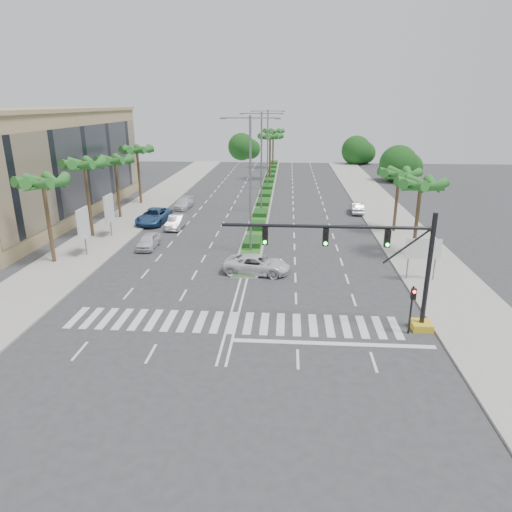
% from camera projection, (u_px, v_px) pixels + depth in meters
% --- Properties ---
extents(ground, '(160.00, 160.00, 0.00)m').
position_uv_depth(ground, '(232.00, 323.00, 28.39)').
color(ground, '#333335').
rests_on(ground, ground).
extents(footpath_right, '(6.00, 120.00, 0.15)m').
position_uv_depth(footpath_right, '(405.00, 237.00, 46.24)').
color(footpath_right, gray).
rests_on(footpath_right, ground).
extents(footpath_left, '(6.00, 120.00, 0.15)m').
position_uv_depth(footpath_left, '(113.00, 231.00, 48.28)').
color(footpath_left, gray).
rests_on(footpath_left, ground).
extents(median, '(2.20, 75.00, 0.20)m').
position_uv_depth(median, '(267.00, 190.00, 70.88)').
color(median, gray).
rests_on(median, ground).
extents(median_grass, '(1.80, 75.00, 0.04)m').
position_uv_depth(median_grass, '(267.00, 189.00, 70.84)').
color(median_grass, '#2D581E').
rests_on(median_grass, median).
extents(building, '(12.00, 36.00, 12.00)m').
position_uv_depth(building, '(36.00, 166.00, 52.78)').
color(building, tan).
rests_on(building, ground).
extents(signal_gantry, '(12.60, 1.20, 7.20)m').
position_uv_depth(signal_gantry, '(389.00, 275.00, 26.66)').
color(signal_gantry, gold).
rests_on(signal_gantry, ground).
extents(pedestrian_signal, '(0.28, 0.36, 3.00)m').
position_uv_depth(pedestrian_signal, '(412.00, 302.00, 26.38)').
color(pedestrian_signal, black).
rests_on(pedestrian_signal, ground).
extents(direction_sign, '(2.70, 0.11, 3.40)m').
position_uv_depth(direction_sign, '(423.00, 251.00, 34.25)').
color(direction_sign, slate).
rests_on(direction_sign, ground).
extents(billboard_near, '(0.18, 2.10, 4.35)m').
position_uv_depth(billboard_near, '(83.00, 224.00, 39.75)').
color(billboard_near, slate).
rests_on(billboard_near, ground).
extents(billboard_far, '(0.18, 2.10, 4.35)m').
position_uv_depth(billboard_far, '(109.00, 209.00, 45.42)').
color(billboard_far, slate).
rests_on(billboard_far, ground).
extents(palm_left_near, '(4.57, 4.68, 7.55)m').
position_uv_depth(palm_left_near, '(43.00, 185.00, 36.80)').
color(palm_left_near, brown).
rests_on(palm_left_near, ground).
extents(palm_left_mid, '(4.57, 4.68, 7.95)m').
position_uv_depth(palm_left_mid, '(85.00, 167.00, 44.24)').
color(palm_left_mid, brown).
rests_on(palm_left_mid, ground).
extents(palm_left_far, '(4.57, 4.68, 7.35)m').
position_uv_depth(palm_left_far, '(115.00, 163.00, 51.99)').
color(palm_left_far, brown).
rests_on(palm_left_far, ground).
extents(palm_left_end, '(4.57, 4.68, 7.75)m').
position_uv_depth(palm_left_end, '(137.00, 152.00, 59.42)').
color(palm_left_end, brown).
rests_on(palm_left_end, ground).
extents(palm_right_near, '(4.57, 4.68, 7.05)m').
position_uv_depth(palm_right_near, '(421.00, 187.00, 38.66)').
color(palm_right_near, brown).
rests_on(palm_right_near, ground).
extents(palm_right_far, '(4.57, 4.68, 6.75)m').
position_uv_depth(palm_right_far, '(399.00, 176.00, 46.31)').
color(palm_right_far, brown).
rests_on(palm_right_far, ground).
extents(palm_median_a, '(4.57, 4.68, 8.05)m').
position_uv_depth(palm_median_a, '(270.00, 138.00, 78.07)').
color(palm_median_a, brown).
rests_on(palm_median_a, ground).
extents(palm_median_b, '(4.57, 4.68, 8.05)m').
position_uv_depth(palm_median_b, '(273.00, 133.00, 92.24)').
color(palm_median_b, brown).
rests_on(palm_median_b, ground).
extents(streetlight_near, '(5.10, 0.25, 12.00)m').
position_uv_depth(streetlight_near, '(250.00, 178.00, 39.44)').
color(streetlight_near, slate).
rests_on(streetlight_near, ground).
extents(streetlight_mid, '(5.10, 0.25, 12.00)m').
position_uv_depth(streetlight_mid, '(261.00, 157.00, 54.56)').
color(streetlight_mid, slate).
rests_on(streetlight_mid, ground).
extents(streetlight_far, '(5.10, 0.25, 12.00)m').
position_uv_depth(streetlight_far, '(268.00, 145.00, 69.68)').
color(streetlight_far, slate).
rests_on(streetlight_far, ground).
extents(car_parked_a, '(1.60, 3.98, 1.35)m').
position_uv_depth(car_parked_a, '(148.00, 241.00, 42.75)').
color(car_parked_a, silver).
rests_on(car_parked_a, ground).
extents(car_parked_b, '(1.65, 4.34, 1.41)m').
position_uv_depth(car_parked_b, '(176.00, 222.00, 49.48)').
color(car_parked_b, '#B1B1B6').
rests_on(car_parked_b, ground).
extents(car_parked_c, '(3.19, 6.15, 1.65)m').
position_uv_depth(car_parked_c, '(154.00, 216.00, 51.45)').
color(car_parked_c, '#294D7E').
rests_on(car_parked_c, ground).
extents(car_parked_d, '(2.11, 4.51, 1.27)m').
position_uv_depth(car_parked_d, '(184.00, 203.00, 58.83)').
color(car_parked_d, silver).
rests_on(car_parked_d, ground).
extents(car_crossing, '(5.56, 3.07, 1.47)m').
position_uv_depth(car_crossing, '(257.00, 264.00, 36.41)').
color(car_crossing, silver).
rests_on(car_crossing, ground).
extents(car_right, '(1.55, 4.11, 1.34)m').
position_uv_depth(car_right, '(357.00, 208.00, 56.20)').
color(car_right, '#A7A6AB').
rests_on(car_right, ground).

